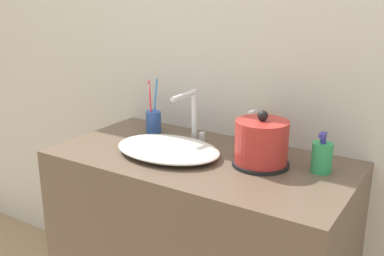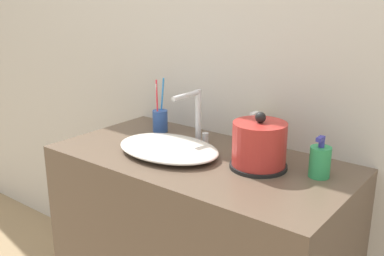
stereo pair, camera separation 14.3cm
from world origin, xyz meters
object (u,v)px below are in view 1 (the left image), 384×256
Objects in this scene: electric_kettle at (261,145)px; toothbrush_cup at (153,121)px; shampoo_bottle at (322,157)px; faucet at (193,113)px; lotion_bottle at (252,133)px.

toothbrush_cup is at bearing 169.13° from electric_kettle.
shampoo_bottle is (0.71, -0.05, 0.00)m from toothbrush_cup.
toothbrush_cup reaches higher than faucet.
shampoo_bottle is (0.29, -0.10, -0.00)m from lotion_bottle.
faucet is at bearing 177.27° from shampoo_bottle.
lotion_bottle is 0.31m from shampoo_bottle.
electric_kettle is 0.84× the size of toothbrush_cup.
electric_kettle is at bearing -56.07° from lotion_bottle.
faucet reaches higher than electric_kettle.
toothbrush_cup is at bearing -172.49° from lotion_bottle.
lotion_bottle is (-0.10, 0.15, -0.02)m from electric_kettle.
faucet is 1.52× the size of shampoo_bottle.
electric_kettle is at bearing -10.87° from toothbrush_cup.
faucet is 0.51m from shampoo_bottle.
lotion_bottle is at bearing 123.93° from electric_kettle.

